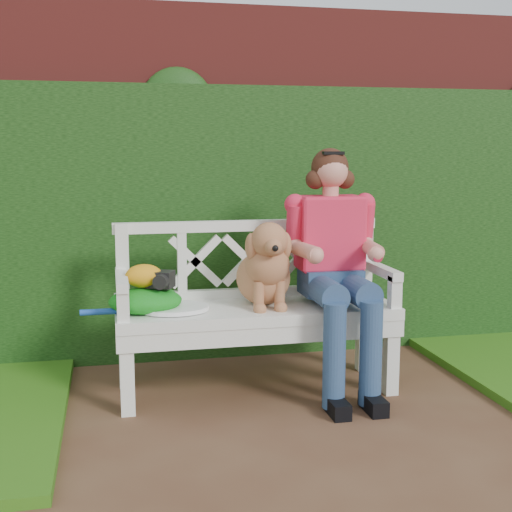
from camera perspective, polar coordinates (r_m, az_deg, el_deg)
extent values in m
plane|color=#52301F|center=(3.01, 5.87, -17.10)|extent=(60.00, 60.00, 0.00)
cube|color=maroon|center=(4.55, -1.31, 6.19)|extent=(10.00, 0.30, 2.20)
cube|color=#2D5F1F|center=(4.36, -0.75, 2.77)|extent=(10.00, 0.18, 1.70)
cube|color=black|center=(3.57, -7.96, -1.92)|extent=(0.16, 0.14, 0.09)
ellipsoid|color=orange|center=(3.58, -9.33, -1.65)|extent=(0.21, 0.16, 0.12)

